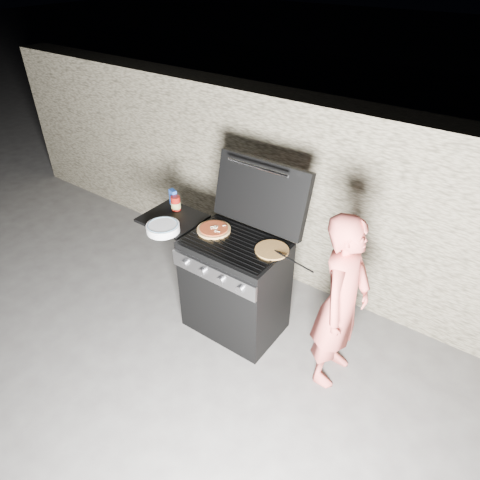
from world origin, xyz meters
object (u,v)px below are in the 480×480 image
Objects in this scene: person at (342,303)px; pizza_topped at (214,229)px; sauce_jar at (176,203)px; gas_grill at (212,275)px.

pizza_topped is at bearing 89.63° from person.
sauce_jar is (-0.50, 0.08, 0.04)m from pizza_topped.
gas_grill is at bearing -13.66° from sauce_jar.
sauce_jar is at bearing 86.63° from person.
person is (1.16, 0.00, -0.20)m from pizza_topped.
sauce_jar reaches higher than pizza_topped.
gas_grill is 1.20m from person.
pizza_topped is at bearing 70.33° from gas_grill.
gas_grill is at bearing -109.67° from pizza_topped.
pizza_topped is at bearing -9.71° from sauce_jar.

